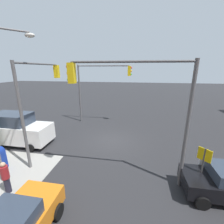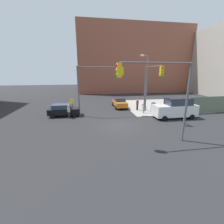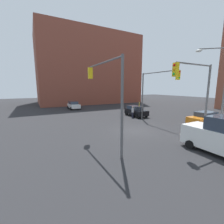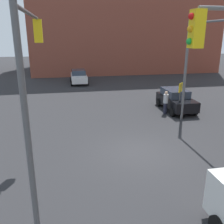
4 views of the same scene
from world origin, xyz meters
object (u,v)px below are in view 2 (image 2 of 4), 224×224
traffic_signal_nw_corner (96,81)px  traffic_signal_se_corner (161,87)px  smokestack (185,67)px  street_lamp_corner (146,80)px  van_white_delivery (175,108)px  mailbox_blue (154,107)px  sedan_black (64,110)px  pedestrian_crossing (69,111)px  sedan_orange (120,102)px  bicycle_leaning_on_fence (144,107)px  pedestrian_waiting (137,104)px  traffic_signal_ne_corner (151,82)px

traffic_signal_nw_corner → traffic_signal_se_corner: same height
smokestack → traffic_signal_se_corner: bearing=-126.5°
traffic_signal_nw_corner → traffic_signal_se_corner: bearing=-64.2°
street_lamp_corner → van_white_delivery: size_ratio=1.48×
mailbox_blue → smokestack: bearing=49.2°
sedan_black → pedestrian_crossing: 1.43m
sedan_orange → van_white_delivery: bearing=-51.1°
pedestrian_crossing → van_white_delivery: bearing=91.0°
traffic_signal_nw_corner → street_lamp_corner: (7.11, 1.02, 0.03)m
sedan_black → bicycle_leaning_on_fence: bearing=10.3°
traffic_signal_se_corner → pedestrian_crossing: (-8.00, 8.30, -3.76)m
sedan_black → pedestrian_crossing: size_ratio=2.37×
smokestack → bicycle_leaning_on_fence: (-22.16, -22.80, -6.86)m
traffic_signal_se_corner → smokestack: bearing=53.5°
pedestrian_waiting → traffic_signal_ne_corner: bearing=-46.2°
traffic_signal_se_corner → pedestrian_crossing: bearing=134.0°
traffic_signal_ne_corner → pedestrian_crossing: traffic_signal_ne_corner is taller
pedestrian_waiting → sedan_orange: bearing=173.0°
smokestack → traffic_signal_nw_corner: (-29.91, -25.50, -2.54)m
mailbox_blue → sedan_orange: 5.81m
traffic_signal_nw_corner → sedan_orange: traffic_signal_nw_corner is taller
pedestrian_waiting → pedestrian_crossing: bearing=-125.6°
sedan_black → bicycle_leaning_on_fence: (12.20, 2.21, -0.50)m
pedestrian_crossing → smokestack: bearing=137.4°
street_lamp_corner → mailbox_blue: (1.24, -0.52, -3.94)m
traffic_signal_ne_corner → bicycle_leaning_on_fence: traffic_signal_ne_corner is taller
smokestack → van_white_delivery: size_ratio=2.67×
sedan_orange → pedestrian_waiting: 3.33m
sedan_black → van_white_delivery: size_ratio=0.76×
traffic_signal_se_corner → traffic_signal_ne_corner: bearing=72.4°
van_white_delivery → traffic_signal_se_corner: bearing=-130.8°
sedan_black → pedestrian_waiting: pedestrian_waiting is taller
traffic_signal_nw_corner → sedan_orange: bearing=47.4°
traffic_signal_nw_corner → mailbox_blue: size_ratio=4.55×
smokestack → traffic_signal_ne_corner: bearing=-130.5°
traffic_signal_nw_corner → street_lamp_corner: size_ratio=0.81×
street_lamp_corner → bicycle_leaning_on_fence: bearing=69.3°
street_lamp_corner → bicycle_leaning_on_fence: street_lamp_corner is taller
bicycle_leaning_on_fence → pedestrian_crossing: bearing=-163.4°
traffic_signal_se_corner → sedan_black: size_ratio=1.59×
sedan_black → smokestack: bearing=36.1°
mailbox_blue → van_white_delivery: bearing=-65.8°
traffic_signal_nw_corner → sedan_black: 5.89m
traffic_signal_ne_corner → bicycle_leaning_on_fence: size_ratio=3.71×
traffic_signal_se_corner → pedestrian_waiting: (2.00, 11.00, -3.76)m
sedan_black → van_white_delivery: 14.60m
smokestack → mailbox_blue: size_ratio=10.08×
traffic_signal_se_corner → van_white_delivery: 8.98m
van_white_delivery → traffic_signal_nw_corner: bearing=164.6°
van_white_delivery → traffic_signal_ne_corner: bearing=163.6°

